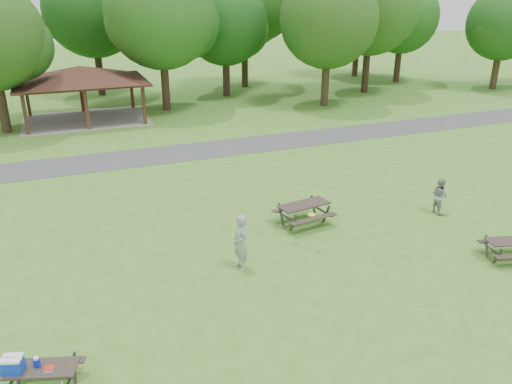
% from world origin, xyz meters
% --- Properties ---
extents(ground, '(160.00, 160.00, 0.00)m').
position_xyz_m(ground, '(0.00, 0.00, 0.00)').
color(ground, '#3F7722').
rests_on(ground, ground).
extents(asphalt_path, '(120.00, 3.20, 0.02)m').
position_xyz_m(asphalt_path, '(0.00, 14.00, 0.01)').
color(asphalt_path, '#404043').
rests_on(asphalt_path, ground).
extents(pavilion, '(8.60, 7.01, 3.76)m').
position_xyz_m(pavilion, '(-4.00, 24.00, 3.06)').
color(pavilion, '#352213').
rests_on(pavilion, ground).
extents(tree_row_e, '(8.40, 8.00, 11.02)m').
position_xyz_m(tree_row_e, '(2.10, 25.03, 6.78)').
color(tree_row_e, '#2F1E15').
rests_on(tree_row_e, ground).
extents(tree_row_f, '(7.35, 7.00, 9.55)m').
position_xyz_m(tree_row_f, '(8.09, 28.53, 5.84)').
color(tree_row_f, black).
rests_on(tree_row_f, ground).
extents(tree_row_g, '(7.77, 7.40, 10.25)m').
position_xyz_m(tree_row_g, '(14.09, 22.03, 6.33)').
color(tree_row_g, '#302315').
rests_on(tree_row_g, ground).
extents(tree_row_h, '(8.61, 8.20, 11.37)m').
position_xyz_m(tree_row_h, '(20.10, 25.53, 7.03)').
color(tree_row_h, black).
rests_on(tree_row_h, ground).
extents(tree_row_i, '(7.14, 6.80, 9.52)m').
position_xyz_m(tree_row_i, '(26.08, 29.03, 5.91)').
color(tree_row_i, '#2F1F14').
rests_on(tree_row_i, ground).
extents(tree_row_j, '(6.72, 6.40, 8.96)m').
position_xyz_m(tree_row_j, '(32.08, 22.53, 5.56)').
color(tree_row_j, '#322316').
rests_on(tree_row_j, ground).
extents(tree_deep_b, '(8.40, 8.00, 11.13)m').
position_xyz_m(tree_deep_b, '(-1.90, 33.03, 6.89)').
color(tree_deep_b, black).
rests_on(tree_deep_b, ground).
extents(tree_deep_c, '(8.82, 8.40, 11.90)m').
position_xyz_m(tree_deep_c, '(11.10, 32.03, 7.44)').
color(tree_deep_c, black).
rests_on(tree_deep_c, ground).
extents(tree_deep_d, '(8.40, 8.00, 11.27)m').
position_xyz_m(tree_deep_d, '(24.10, 33.53, 7.03)').
color(tree_deep_d, '#2F2115').
rests_on(tree_deep_d, ground).
extents(picnic_table_near, '(2.01, 1.80, 1.17)m').
position_xyz_m(picnic_table_near, '(-7.02, -2.54, 0.67)').
color(picnic_table_near, '#2C2620').
rests_on(picnic_table_near, ground).
extents(picnic_table_middle, '(2.24, 1.90, 0.88)m').
position_xyz_m(picnic_table_middle, '(2.69, 3.19, 0.65)').
color(picnic_table_middle, '#2C2420').
rests_on(picnic_table_middle, ground).
extents(picnic_table_far, '(1.99, 1.76, 0.73)m').
position_xyz_m(picnic_table_far, '(8.00, -1.88, 0.54)').
color(picnic_table_far, '#2D2420').
rests_on(picnic_table_far, ground).
extents(frisbee_in_flight, '(0.30, 0.30, 0.02)m').
position_xyz_m(frisbee_in_flight, '(2.00, 1.28, 1.33)').
color(frisbee_in_flight, yellow).
rests_on(frisbee_in_flight, ground).
extents(frisbee_thrower, '(0.54, 0.75, 1.91)m').
position_xyz_m(frisbee_thrower, '(-0.77, 0.92, 0.95)').
color(frisbee_thrower, '#97989A').
rests_on(frisbee_thrower, ground).
extents(frisbee_catcher, '(0.59, 0.75, 1.50)m').
position_xyz_m(frisbee_catcher, '(8.33, 2.10, 0.75)').
color(frisbee_catcher, gray).
rests_on(frisbee_catcher, ground).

